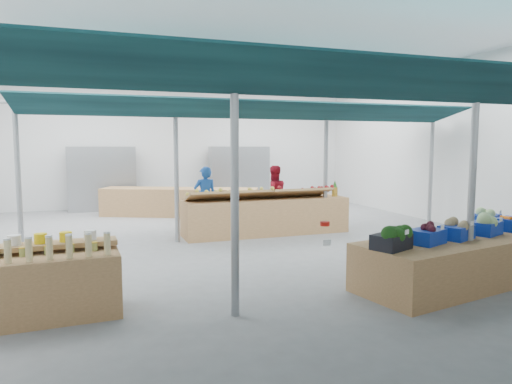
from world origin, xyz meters
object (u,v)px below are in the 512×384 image
at_px(fruit_counter, 266,216).
at_px(vendor_left, 205,198).
at_px(bottle_shelf, 45,283).
at_px(vendor_right, 274,195).
at_px(veg_counter, 464,260).

height_order(fruit_counter, vendor_left, vendor_left).
xyz_separation_m(bottle_shelf, vendor_right, (4.86, 5.15, 0.35)).
bearing_deg(vendor_left, fruit_counter, 136.22).
distance_m(bottle_shelf, veg_counter, 5.77).
distance_m(veg_counter, vendor_left, 6.26).
bearing_deg(veg_counter, vendor_right, 87.40).
height_order(fruit_counter, vendor_right, vendor_right).
bearing_deg(vendor_right, veg_counter, 97.70).
bearing_deg(bottle_shelf, vendor_left, 55.84).
bearing_deg(bottle_shelf, veg_counter, -8.28).
relative_size(bottle_shelf, vendor_left, 1.13).
xyz_separation_m(vendor_left, vendor_right, (1.80, 0.00, 0.00)).
relative_size(veg_counter, vendor_left, 2.29).
distance_m(bottle_shelf, vendor_right, 7.09).
bearing_deg(veg_counter, vendor_left, 103.94).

